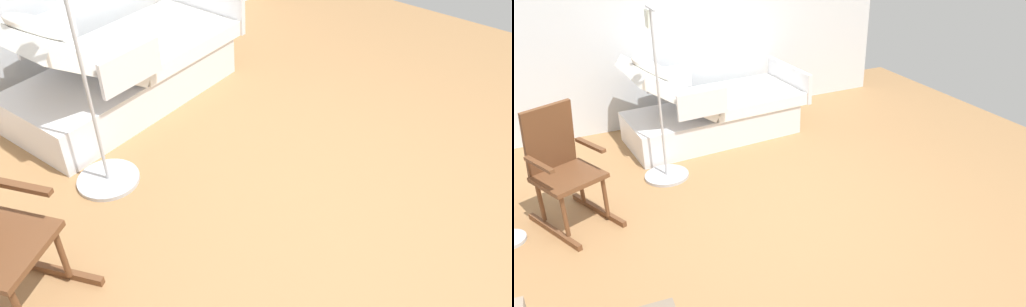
# 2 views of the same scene
# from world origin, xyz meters

# --- Properties ---
(ground_plane) EXTENTS (7.06, 7.06, 0.00)m
(ground_plane) POSITION_xyz_m (0.00, 0.00, 0.00)
(ground_plane) COLOR #9E7247
(hospital_bed) EXTENTS (1.10, 2.11, 1.12)m
(hospital_bed) POSITION_xyz_m (2.14, 0.03, 0.31)
(hospital_bed) COLOR silver
(hospital_bed) RESTS_ON ground
(iv_pole) EXTENTS (0.44, 0.44, 1.69)m
(iv_pole) POSITION_xyz_m (1.41, 0.82, 0.25)
(iv_pole) COLOR #B2B5BA
(iv_pole) RESTS_ON ground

